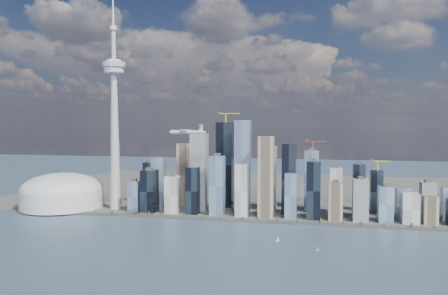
% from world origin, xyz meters
% --- Properties ---
extents(ground, '(4000.00, 4000.00, 0.00)m').
position_xyz_m(ground, '(0.00, 0.00, 0.00)').
color(ground, '#354A5C').
rests_on(ground, ground).
extents(seawall, '(1100.00, 22.00, 4.00)m').
position_xyz_m(seawall, '(0.00, 250.00, 2.00)').
color(seawall, '#383838').
rests_on(seawall, ground).
extents(land, '(1400.00, 900.00, 3.00)m').
position_xyz_m(land, '(0.00, 700.00, 1.50)').
color(land, '#4C4C47').
rests_on(land, ground).
extents(shoreline_trees, '(960.53, 7.20, 8.80)m').
position_xyz_m(shoreline_trees, '(0.00, 250.00, 8.78)').
color(shoreline_trees, '#3F2D1E').
rests_on(shoreline_trees, seawall).
extents(skyscraper_cluster, '(736.00, 142.00, 238.77)m').
position_xyz_m(skyscraper_cluster, '(59.62, 336.82, 73.68)').
color(skyscraper_cluster, black).
rests_on(skyscraper_cluster, land).
extents(needle_tower, '(56.00, 56.00, 550.50)m').
position_xyz_m(needle_tower, '(-300.00, 310.00, 235.84)').
color(needle_tower, '#A8A9A3').
rests_on(needle_tower, land).
extents(dome_stadium, '(200.00, 200.00, 86.00)m').
position_xyz_m(dome_stadium, '(-440.00, 300.00, 39.44)').
color(dome_stadium, silver).
rests_on(dome_stadium, land).
extents(airplane, '(78.93, 69.90, 19.23)m').
position_xyz_m(airplane, '(-77.13, 181.92, 196.06)').
color(airplane, silver).
rests_on(airplane, ground).
extents(sailboat_west, '(5.83, 3.26, 8.21)m').
position_xyz_m(sailboat_west, '(186.77, 56.66, 2.63)').
color(sailboat_west, silver).
rests_on(sailboat_west, ground).
extents(sailboat_east, '(7.15, 2.35, 9.90)m').
position_xyz_m(sailboat_east, '(116.44, 101.15, 3.18)').
color(sailboat_east, silver).
rests_on(sailboat_east, ground).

